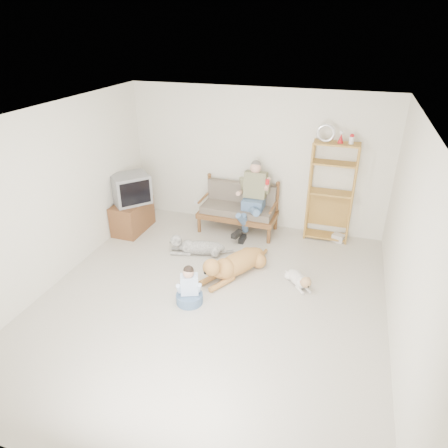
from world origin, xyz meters
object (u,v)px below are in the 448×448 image
(tv_stand, at_px, (132,216))
(golden_retriever, at_px, (234,264))
(loveseat, at_px, (239,207))
(etagere, at_px, (331,192))

(tv_stand, relative_size, golden_retriever, 0.63)
(loveseat, bearing_deg, tv_stand, -160.21)
(etagere, relative_size, golden_retriever, 1.49)
(loveseat, distance_m, golden_retriever, 1.66)
(tv_stand, distance_m, golden_retriever, 2.53)
(etagere, height_order, golden_retriever, etagere)
(etagere, relative_size, tv_stand, 2.38)
(etagere, bearing_deg, loveseat, -174.80)
(tv_stand, height_order, golden_retriever, tv_stand)
(loveseat, height_order, tv_stand, loveseat)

